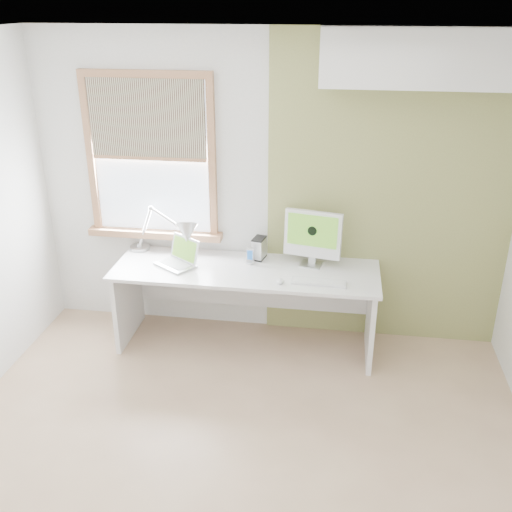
% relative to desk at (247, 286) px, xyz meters
% --- Properties ---
extents(room, '(4.04, 3.54, 2.64)m').
position_rel_desk_xyz_m(room, '(0.14, -1.44, 0.77)').
color(room, tan).
rests_on(room, ground).
extents(accent_wall, '(2.00, 0.02, 2.60)m').
position_rel_desk_xyz_m(accent_wall, '(1.14, 0.30, 0.77)').
color(accent_wall, olive).
rests_on(accent_wall, room).
extents(soffit, '(1.60, 0.40, 0.42)m').
position_rel_desk_xyz_m(soffit, '(1.34, 0.13, 1.87)').
color(soffit, white).
rests_on(soffit, room).
extents(window, '(1.20, 0.14, 1.42)m').
position_rel_desk_xyz_m(window, '(-0.86, 0.27, 1.01)').
color(window, '#95613F').
rests_on(window, room).
extents(desk, '(2.20, 0.70, 0.73)m').
position_rel_desk_xyz_m(desk, '(0.00, 0.00, 0.00)').
color(desk, silver).
rests_on(desk, room).
extents(desk_lamp, '(0.71, 0.43, 0.43)m').
position_rel_desk_xyz_m(desk_lamp, '(-0.61, 0.07, 0.42)').
color(desk_lamp, silver).
rests_on(desk_lamp, desk).
extents(laptop, '(0.41, 0.39, 0.22)m').
position_rel_desk_xyz_m(laptop, '(-0.57, -0.05, 0.25)').
color(laptop, silver).
rests_on(laptop, desk).
extents(phone_dock, '(0.08, 0.08, 0.14)m').
position_rel_desk_xyz_m(phone_dock, '(0.02, 0.05, 0.23)').
color(phone_dock, silver).
rests_on(phone_dock, desk).
extents(external_drive, '(0.12, 0.16, 0.19)m').
position_rel_desk_xyz_m(external_drive, '(0.08, 0.16, 0.29)').
color(external_drive, silver).
rests_on(external_drive, desk).
extents(imac, '(0.48, 0.20, 0.47)m').
position_rel_desk_xyz_m(imac, '(0.54, 0.11, 0.46)').
color(imac, silver).
rests_on(imac, desk).
extents(keyboard, '(0.44, 0.14, 0.02)m').
position_rel_desk_xyz_m(keyboard, '(0.61, -0.24, 0.20)').
color(keyboard, white).
rests_on(keyboard, desk).
extents(mouse, '(0.06, 0.09, 0.03)m').
position_rel_desk_xyz_m(mouse, '(0.31, -0.28, 0.21)').
color(mouse, white).
rests_on(mouse, desk).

